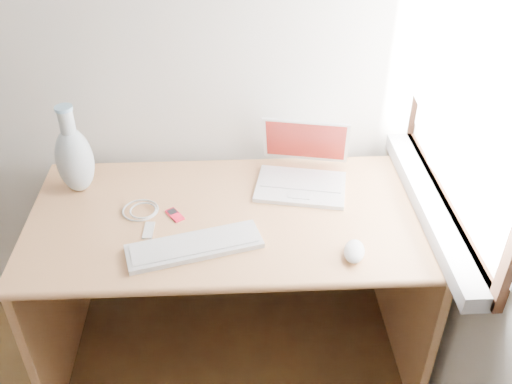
{
  "coord_description": "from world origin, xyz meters",
  "views": [
    {
      "loc": [
        1.0,
        -0.27,
        1.99
      ],
      "look_at": [
        1.08,
        1.35,
        0.83
      ],
      "focal_mm": 40.0,
      "sensor_mm": 36.0,
      "label": 1
    }
  ],
  "objects_px": {
    "desk": "(232,244)",
    "laptop": "(300,171)",
    "external_keyboard": "(194,246)",
    "vase": "(74,158)"
  },
  "relations": [
    {
      "from": "desk",
      "to": "laptop",
      "type": "xyz_separation_m",
      "value": [
        0.27,
        0.1,
        0.27
      ]
    },
    {
      "from": "laptop",
      "to": "external_keyboard",
      "type": "distance_m",
      "value": 0.53
    },
    {
      "from": "desk",
      "to": "external_keyboard",
      "type": "relative_size",
      "value": 3.09
    },
    {
      "from": "desk",
      "to": "laptop",
      "type": "height_order",
      "value": "laptop"
    },
    {
      "from": "desk",
      "to": "external_keyboard",
      "type": "xyz_separation_m",
      "value": [
        -0.12,
        -0.27,
        0.23
      ]
    },
    {
      "from": "external_keyboard",
      "to": "laptop",
      "type": "bearing_deg",
      "value": 28.72
    },
    {
      "from": "desk",
      "to": "laptop",
      "type": "relative_size",
      "value": 3.84
    },
    {
      "from": "laptop",
      "to": "external_keyboard",
      "type": "xyz_separation_m",
      "value": [
        -0.39,
        -0.37,
        -0.04
      ]
    },
    {
      "from": "desk",
      "to": "vase",
      "type": "relative_size",
      "value": 4.12
    },
    {
      "from": "external_keyboard",
      "to": "desk",
      "type": "bearing_deg",
      "value": 50.91
    }
  ]
}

